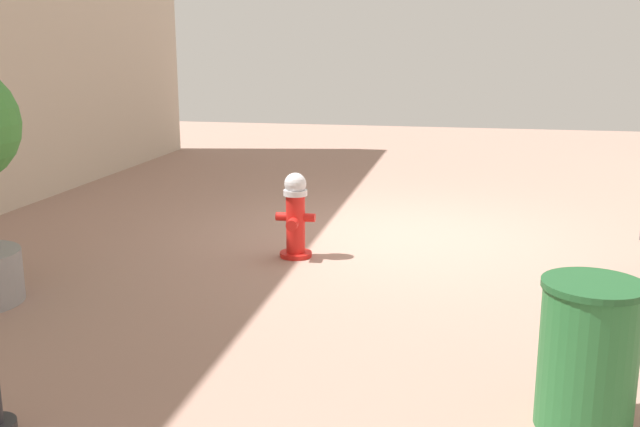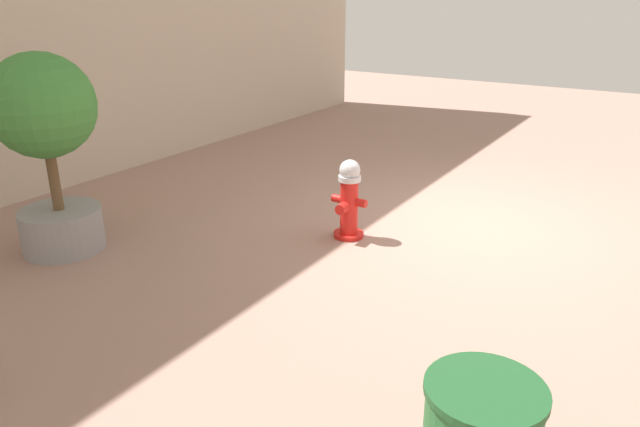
% 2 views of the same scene
% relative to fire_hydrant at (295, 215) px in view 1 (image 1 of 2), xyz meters
% --- Properties ---
extents(ground_plane, '(23.40, 23.40, 0.00)m').
position_rel_fire_hydrant_xyz_m(ground_plane, '(-1.07, -1.13, -0.46)').
color(ground_plane, '#9E7A6B').
extents(fire_hydrant, '(0.43, 0.41, 0.92)m').
position_rel_fire_hydrant_xyz_m(fire_hydrant, '(0.00, 0.00, 0.00)').
color(fire_hydrant, red).
rests_on(fire_hydrant, ground_plane).
extents(trash_bin, '(0.60, 0.60, 0.92)m').
position_rel_fire_hydrant_xyz_m(trash_bin, '(-2.53, 3.13, -0.00)').
color(trash_bin, '#266633').
rests_on(trash_bin, ground_plane).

